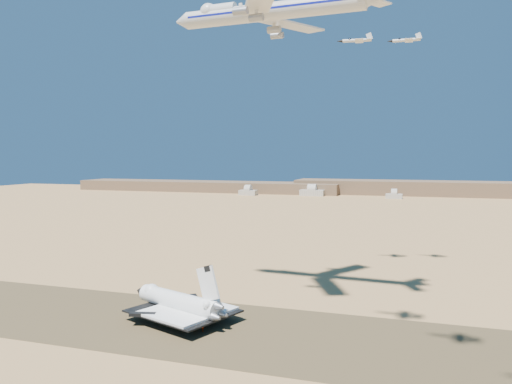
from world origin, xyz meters
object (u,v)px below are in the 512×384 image
(crew_c, at_px, (203,329))
(chase_jet_d, at_px, (356,40))
(crew_b, at_px, (193,325))
(shuttle, at_px, (178,303))
(crew_a, at_px, (195,328))
(carrier_747, at_px, (265,12))
(chase_jet_e, at_px, (406,40))

(crew_c, relative_size, chase_jet_d, 0.12)
(crew_b, bearing_deg, shuttle, 29.43)
(crew_a, relative_size, crew_c, 0.97)
(crew_a, bearing_deg, shuttle, 35.57)
(carrier_747, bearing_deg, crew_b, -109.19)
(crew_c, distance_m, chase_jet_e, 142.99)
(carrier_747, distance_m, chase_jet_d, 58.17)
(shuttle, relative_size, chase_jet_d, 2.66)
(chase_jet_d, bearing_deg, chase_jet_e, 11.38)
(shuttle, height_order, crew_c, shuttle)
(crew_a, height_order, chase_jet_d, chase_jet_d)
(shuttle, relative_size, crew_c, 21.86)
(crew_c, bearing_deg, crew_a, 45.78)
(carrier_747, height_order, chase_jet_e, carrier_747)
(crew_c, height_order, chase_jet_e, chase_jet_e)
(carrier_747, xyz_separation_m, crew_b, (-12.83, -29.78, -96.76))
(crew_a, xyz_separation_m, chase_jet_e, (54.61, 90.78, 97.59))
(crew_b, bearing_deg, crew_a, -165.00)
(shuttle, distance_m, crew_a, 12.65)
(shuttle, height_order, carrier_747, carrier_747)
(chase_jet_e, bearing_deg, crew_b, -121.25)
(carrier_747, height_order, crew_a, carrier_747)
(crew_b, height_order, chase_jet_d, chase_jet_d)
(crew_b, xyz_separation_m, chase_jet_d, (36.36, 82.97, 97.46))
(crew_a, distance_m, chase_jet_e, 144.03)
(crew_b, bearing_deg, crew_c, -135.55)
(shuttle, xyz_separation_m, crew_a, (9.09, -7.73, -4.21))
(crew_b, xyz_separation_m, chase_jet_e, (55.99, 89.00, 97.53))
(shuttle, xyz_separation_m, carrier_747, (20.54, 23.83, 92.60))
(carrier_747, bearing_deg, shuttle, -126.63)
(crew_b, bearing_deg, chase_jet_e, -55.07)
(shuttle, bearing_deg, chase_jet_e, 73.26)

